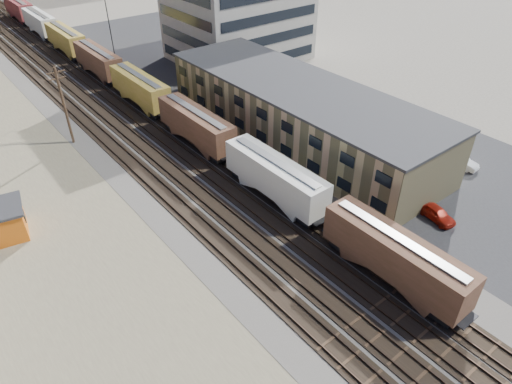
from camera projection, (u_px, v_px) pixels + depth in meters
ground at (372, 310)px, 36.46m from camera, size 300.00×300.00×0.00m
ballast_bed at (110, 105)px, 68.37m from camera, size 18.00×200.00×0.06m
asphalt_lot at (286, 99)px, 70.03m from camera, size 26.00×120.00×0.04m
rail_tracks at (106, 105)px, 68.05m from camera, size 11.40×200.00×0.24m
freight_train at (118, 73)px, 71.55m from camera, size 3.00×119.74×4.46m
warehouse at (298, 112)px, 57.97m from camera, size 12.40×40.40×7.25m
office_tower at (238, 6)px, 80.49m from camera, size 22.60×18.60×18.45m
utility_pole_north at (64, 105)px, 55.89m from camera, size 2.20×0.32×10.00m
radio_mast at (109, 22)px, 72.59m from camera, size 1.20×0.16×18.00m
maintenance_shed at (7, 220)px, 43.15m from camera, size 4.22×5.01×3.24m
parked_car_red at (437, 214)px, 45.56m from camera, size 2.33×4.32×1.40m
parked_car_white at (461, 162)px, 53.76m from camera, size 1.77×4.23×1.36m
parked_car_silver at (424, 142)px, 57.51m from camera, size 5.28×2.84×1.45m
parked_car_blue at (242, 63)px, 81.43m from camera, size 4.62×5.91×1.49m
parked_car_far at (273, 64)px, 81.01m from camera, size 1.92×4.44×1.49m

